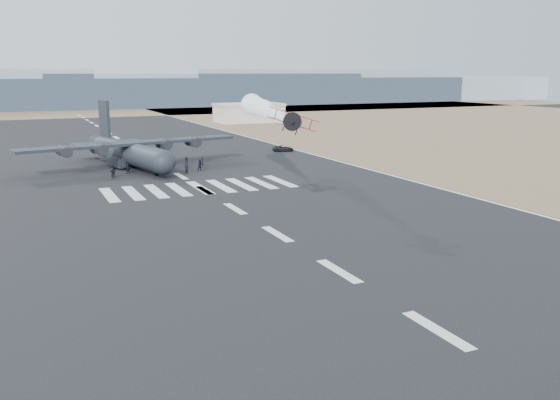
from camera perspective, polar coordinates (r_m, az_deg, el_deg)
ground at (r=38.01m, az=14.91°, el=-12.00°), size 500.00×500.00×0.00m
scrub_far at (r=258.04m, az=-19.35°, el=8.06°), size 500.00×80.00×0.00m
runway_markings at (r=90.76m, az=-9.53°, el=2.28°), size 60.00×260.00×0.01m
ridge_seg_d at (r=287.62m, az=-19.99°, el=9.67°), size 150.00×50.00×13.00m
ridge_seg_e at (r=299.75m, az=-7.34°, el=10.55°), size 150.00×50.00×15.00m
ridge_seg_f at (r=324.69m, az=3.90°, el=10.91°), size 150.00×50.00×17.00m
ridge_seg_g at (r=359.86m, az=13.23°, el=10.42°), size 150.00×50.00×13.00m
hangar_right at (r=189.80m, az=-3.02°, el=8.41°), size 20.50×12.50×5.90m
aerobatic_biplane at (r=64.61m, az=1.27°, el=7.61°), size 5.42×5.19×2.92m
smoke_trail at (r=90.40m, az=-2.26°, el=9.05°), size 9.06×31.54×3.51m
transport_aircraft at (r=101.16m, az=-14.44°, el=4.62°), size 36.40×29.79×10.56m
support_vehicle at (r=118.18m, az=0.29°, el=4.99°), size 4.50×2.64×1.17m
crew_a at (r=98.76m, az=-7.47°, el=3.62°), size 0.66×0.73×1.67m
crew_b at (r=94.98m, az=-7.67°, el=3.34°), size 0.92×0.58×1.87m
crew_c at (r=90.20m, az=-15.92°, el=2.41°), size 0.65×1.08×1.56m
crew_d at (r=91.87m, az=-15.75°, el=2.68°), size 1.17×1.12×1.84m
crew_e at (r=99.06m, az=-9.01°, el=3.63°), size 0.75×0.98×1.79m
crew_f at (r=94.70m, az=-14.44°, el=2.96°), size 1.52×0.53×1.63m
crew_g at (r=92.57m, az=-8.99°, el=3.00°), size 0.74×0.68×1.64m
crew_h at (r=98.12m, az=-12.04°, el=3.40°), size 0.63×0.89×1.68m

